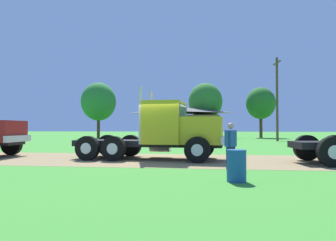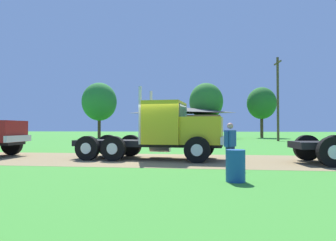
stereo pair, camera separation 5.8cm
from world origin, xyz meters
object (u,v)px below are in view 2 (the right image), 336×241
(steel_barrel, at_px, (236,166))
(shed_building, at_px, (182,123))
(truck_foreground_white, at_px, (168,132))
(visitor_walking_mid, at_px, (230,144))
(utility_pole_near, at_px, (278,97))

(steel_barrel, xyz_separation_m, shed_building, (-4.43, 34.36, 1.65))
(truck_foreground_white, relative_size, visitor_walking_mid, 4.38)
(steel_barrel, bearing_deg, visitor_walking_mid, 89.28)
(truck_foreground_white, distance_m, steel_barrel, 6.22)
(shed_building, distance_m, utility_pole_near, 14.02)
(shed_building, bearing_deg, truck_foreground_white, -86.37)
(utility_pole_near, bearing_deg, truck_foreground_white, -114.32)
(truck_foreground_white, bearing_deg, shed_building, 93.63)
(visitor_walking_mid, bearing_deg, steel_barrel, -90.72)
(truck_foreground_white, distance_m, shed_building, 28.85)
(steel_barrel, distance_m, shed_building, 34.69)
(steel_barrel, xyz_separation_m, utility_pole_near, (6.88, 26.57, 4.45))
(truck_foreground_white, height_order, steel_barrel, truck_foreground_white)
(steel_barrel, distance_m, utility_pole_near, 27.80)
(truck_foreground_white, relative_size, shed_building, 0.66)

